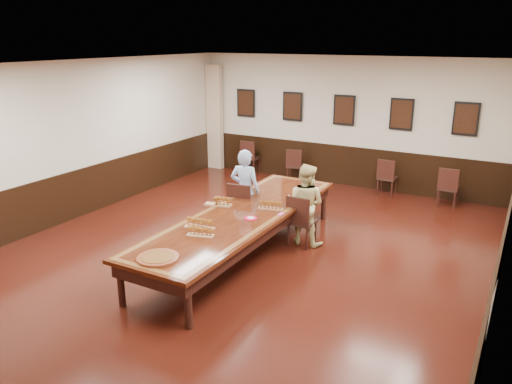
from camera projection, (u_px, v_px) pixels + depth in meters
The scene contains 24 objects.
floor at pixel (242, 255), 8.70m from camera, with size 8.00×10.00×0.02m, color black.
ceiling at pixel (240, 65), 7.74m from camera, with size 8.00×10.00×0.02m, color white.
wall_back at pixel (344, 122), 12.39m from camera, with size 8.00×0.02×3.20m, color beige.
wall_left at pixel (71, 141), 10.09m from camera, with size 0.02×10.00×3.20m, color beige.
wall_right at pixel (511, 203), 6.35m from camera, with size 0.02×10.00×3.20m, color beige.
chair_man at pixel (243, 207), 9.57m from camera, with size 0.47×0.51×1.01m, color black, non-canonical shape.
chair_woman at pixel (302, 220), 8.96m from camera, with size 0.45×0.49×0.95m, color black, non-canonical shape.
spare_chair_a at pixel (251, 157), 13.72m from camera, with size 0.43×0.47×0.93m, color black, non-canonical shape.
spare_chair_b at pixel (295, 165), 13.00m from camera, with size 0.41×0.44×0.87m, color black, non-canonical shape.
spare_chair_c at pixel (388, 177), 11.86m from camera, with size 0.41×0.45×0.88m, color black, non-canonical shape.
spare_chair_d at pixel (449, 187), 11.02m from camera, with size 0.42×0.46×0.91m, color black, non-canonical shape.
person_man at pixel (245, 190), 9.57m from camera, with size 0.59×0.39×1.61m, color #4E7CC4.
person_woman at pixel (305, 204), 8.97m from camera, with size 0.74×0.58×1.49m, color beige.
pink_phone at pixel (281, 214), 8.43m from camera, with size 0.07×0.13×0.01m, color #EE4FB4.
curtain at pixel (215, 117), 14.03m from camera, with size 0.45×0.18×2.90m, color tan.
wainscoting at pixel (242, 227), 8.55m from camera, with size 8.00×10.00×1.00m.
conference_table at pixel (242, 221), 8.52m from camera, with size 1.40×5.00×0.76m.
posters at pixel (344, 110), 12.24m from camera, with size 6.14×0.04×0.74m.
flight_a at pixel (220, 202), 8.84m from camera, with size 0.50×0.24×0.18m.
flight_b at pixel (271, 206), 8.65m from camera, with size 0.45×0.23×0.16m.
flight_c at pixel (199, 224), 7.79m from camera, with size 0.50×0.19×0.18m.
flight_d at pixel (200, 232), 7.49m from camera, with size 0.43×0.24×0.15m.
red_plate_grp at pixel (251, 218), 8.22m from camera, with size 0.22×0.22×0.03m.
carved_platter at pixel (158, 258), 6.74m from camera, with size 0.70×0.70×0.05m.
Camera 1 is at (4.11, -6.84, 3.63)m, focal length 35.00 mm.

